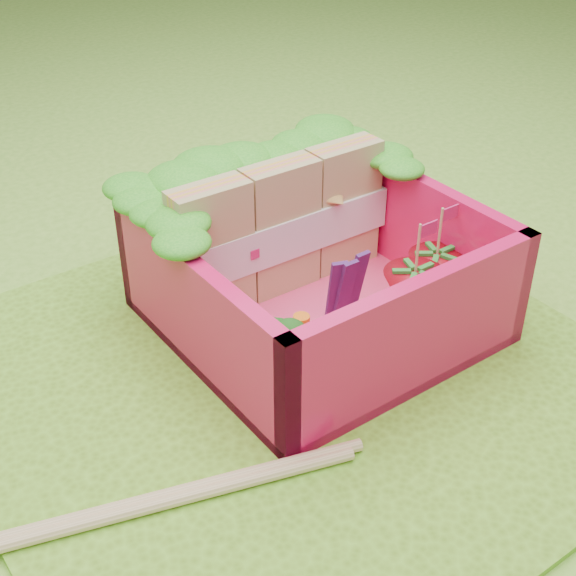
{
  "coord_description": "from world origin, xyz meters",
  "views": [
    {
      "loc": [
        -1.54,
        -2.14,
        2.21
      ],
      "look_at": [
        0.17,
        0.21,
        0.28
      ],
      "focal_mm": 50.0,
      "sensor_mm": 36.0,
      "label": 1
    }
  ],
  "objects_px": {
    "bento_box": "(318,271)",
    "chopsticks": "(55,528)",
    "strawberry_left": "(413,299)",
    "strawberry_right": "(434,278)",
    "broccoli": "(270,346)",
    "sandwich_stack": "(281,228)"
  },
  "relations": [
    {
      "from": "bento_box",
      "to": "chopsticks",
      "type": "xyz_separation_m",
      "value": [
        -1.45,
        -0.44,
        -0.25
      ]
    },
    {
      "from": "strawberry_left",
      "to": "strawberry_right",
      "type": "distance_m",
      "value": 0.22
    },
    {
      "from": "strawberry_right",
      "to": "chopsticks",
      "type": "relative_size",
      "value": 0.23
    },
    {
      "from": "broccoli",
      "to": "bento_box",
      "type": "bearing_deg",
      "value": 30.79
    },
    {
      "from": "broccoli",
      "to": "chopsticks",
      "type": "relative_size",
      "value": 0.15
    },
    {
      "from": "sandwich_stack",
      "to": "strawberry_right",
      "type": "height_order",
      "value": "sandwich_stack"
    },
    {
      "from": "broccoli",
      "to": "chopsticks",
      "type": "distance_m",
      "value": 1.04
    },
    {
      "from": "chopsticks",
      "to": "broccoli",
      "type": "bearing_deg",
      "value": 9.87
    },
    {
      "from": "broccoli",
      "to": "strawberry_right",
      "type": "relative_size",
      "value": 0.66
    },
    {
      "from": "bento_box",
      "to": "broccoli",
      "type": "bearing_deg",
      "value": -149.21
    },
    {
      "from": "strawberry_left",
      "to": "bento_box",
      "type": "bearing_deg",
      "value": 130.76
    },
    {
      "from": "broccoli",
      "to": "sandwich_stack",
      "type": "bearing_deg",
      "value": 50.68
    },
    {
      "from": "bento_box",
      "to": "strawberry_right",
      "type": "distance_m",
      "value": 0.55
    },
    {
      "from": "strawberry_left",
      "to": "chopsticks",
      "type": "xyz_separation_m",
      "value": [
        -1.73,
        -0.12,
        -0.17
      ]
    },
    {
      "from": "bento_box",
      "to": "strawberry_right",
      "type": "xyz_separation_m",
      "value": [
        0.48,
        -0.25,
        -0.09
      ]
    },
    {
      "from": "strawberry_left",
      "to": "broccoli",
      "type": "bearing_deg",
      "value": 175.8
    },
    {
      "from": "bento_box",
      "to": "sandwich_stack",
      "type": "distance_m",
      "value": 0.3
    },
    {
      "from": "strawberry_left",
      "to": "chopsticks",
      "type": "height_order",
      "value": "strawberry_left"
    },
    {
      "from": "strawberry_right",
      "to": "chopsticks",
      "type": "bearing_deg",
      "value": -174.34
    },
    {
      "from": "bento_box",
      "to": "strawberry_right",
      "type": "bearing_deg",
      "value": -27.63
    },
    {
      "from": "sandwich_stack",
      "to": "chopsticks",
      "type": "distance_m",
      "value": 1.67
    },
    {
      "from": "strawberry_right",
      "to": "broccoli",
      "type": "bearing_deg",
      "value": -178.96
    }
  ]
}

